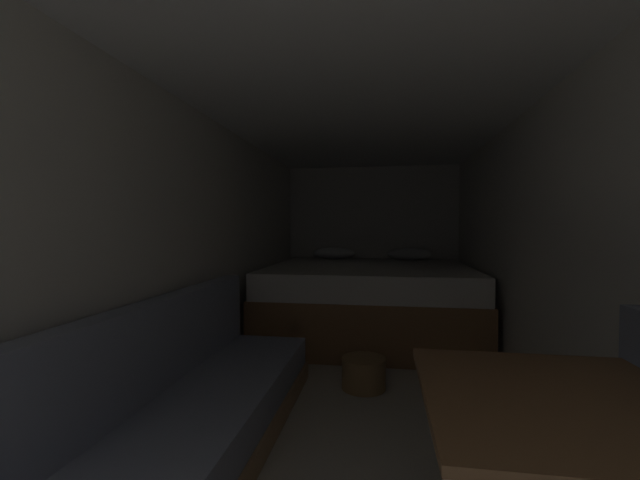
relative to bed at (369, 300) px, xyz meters
name	(u,v)px	position (x,y,z in m)	size (l,w,h in m)	color
ground_plane	(359,405)	(0.00, -1.73, -0.39)	(7.54, 7.54, 0.00)	beige
wall_back	(372,241)	(0.00, 1.06, 0.61)	(2.34, 0.05, 1.98)	silver
wall_left	(196,254)	(-1.14, -1.73, 0.61)	(0.05, 5.54, 1.98)	silver
wall_right	(548,257)	(1.14, -1.73, 0.61)	(0.05, 5.54, 1.98)	silver
ceiling_slab	(360,98)	(0.00, -1.73, 1.62)	(2.34, 5.54, 0.05)	white
bed	(369,300)	(0.00, 0.00, 0.00)	(2.12, 2.00, 0.92)	olive
sofa_left	(161,437)	(-0.82, -2.73, -0.15)	(0.67, 2.85, 0.79)	tan
dinette_table	(557,434)	(0.60, -3.25, 0.26)	(0.67, 0.71, 0.74)	brown
wicker_basket	(364,373)	(0.02, -1.46, -0.27)	(0.32, 0.32, 0.22)	olive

